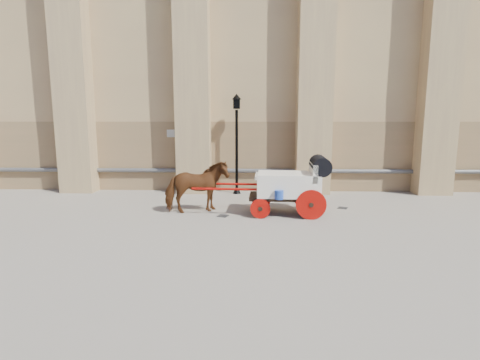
{
  "coord_description": "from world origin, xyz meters",
  "views": [
    {
      "loc": [
        1.47,
        -12.13,
        3.13
      ],
      "look_at": [
        1.07,
        0.06,
        1.12
      ],
      "focal_mm": 28.0,
      "sensor_mm": 36.0,
      "label": 1
    }
  ],
  "objects": [
    {
      "name": "street_lamp",
      "position": [
        0.82,
        3.39,
        2.21
      ],
      "size": [
        0.39,
        0.39,
        4.13
      ],
      "color": "black",
      "rests_on": "ground"
    },
    {
      "name": "carriage",
      "position": [
        2.81,
        -0.01,
        1.04
      ],
      "size": [
        4.47,
        1.61,
        1.93
      ],
      "rotation": [
        0.0,
        0.0,
        -0.05
      ],
      "color": "black",
      "rests_on": "ground"
    },
    {
      "name": "cathedral",
      "position": [
        2.07,
        7.81,
        9.01
      ],
      "size": [
        44.8,
        9.2,
        19.2
      ],
      "color": "tan",
      "rests_on": "ground"
    },
    {
      "name": "drain_grate_near",
      "position": [
        0.53,
        -0.35,
        0.01
      ],
      "size": [
        0.41,
        0.41,
        0.01
      ],
      "primitive_type": "cube",
      "rotation": [
        0.0,
        0.0,
        -0.35
      ],
      "color": "black",
      "rests_on": "ground"
    },
    {
      "name": "ground",
      "position": [
        0.0,
        0.0,
        0.0
      ],
      "size": [
        90.0,
        90.0,
        0.0
      ],
      "primitive_type": "plane",
      "color": "gray",
      "rests_on": "ground"
    },
    {
      "name": "horse",
      "position": [
        -0.38,
        0.11,
        0.87
      ],
      "size": [
        2.25,
        1.54,
        1.74
      ],
      "primitive_type": "imported",
      "rotation": [
        0.0,
        0.0,
        1.89
      ],
      "color": "brown",
      "rests_on": "ground"
    },
    {
      "name": "drain_grate_far",
      "position": [
        4.68,
        0.87,
        0.01
      ],
      "size": [
        0.42,
        0.42,
        0.01
      ],
      "primitive_type": "cube",
      "rotation": [
        0.0,
        0.0,
        -0.43
      ],
      "color": "black",
      "rests_on": "ground"
    }
  ]
}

